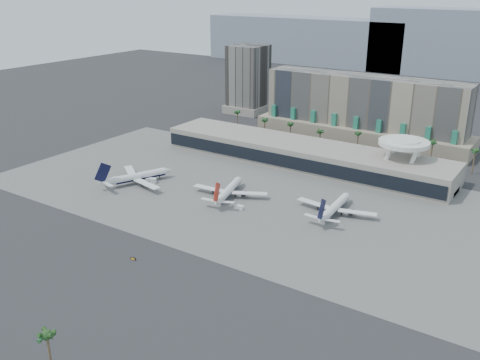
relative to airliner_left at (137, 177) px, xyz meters
The scene contains 14 objects.
ground 66.55m from the airliner_left, 31.26° to the right, with size 900.00×900.00×0.00m, color #232326.
apron_pad 60.50m from the airliner_left, 19.86° to the left, with size 260.00×130.00×0.06m, color #5B5B59.
hotel 155.62m from the airliner_left, 64.48° to the left, with size 140.00×30.00×42.00m.
office_tower 170.96m from the airliner_left, 103.00° to the left, with size 30.00×30.00×52.00m.
terminal 94.41m from the airliner_left, 52.99° to the left, with size 170.00×32.50×14.50m.
saucer_structure 139.15m from the airliner_left, 36.10° to the left, with size 26.00×26.00×21.89m.
palm_row 127.79m from the airliner_left, 60.00° to the left, with size 157.80×2.80×13.10m.
airliner_left is the anchor object (origin of this frame).
airliner_centre 51.31m from the airliner_left, 12.72° to the left, with size 36.93×38.30×13.52m.
airliner_right 103.56m from the airliner_left, 11.61° to the left, with size 37.86×39.05×13.47m.
service_vehicle_a 7.58m from the airliner_left, 39.12° to the left, with size 5.16×2.52×2.52m, color white.
service_vehicle_b 63.19m from the airliner_left, ahead, with size 3.45×1.97×1.78m, color silver.
taxiway_sign 82.00m from the airliner_left, 47.25° to the right, with size 2.29×0.67×1.03m.
near_palm_b 145.47m from the airliner_left, 54.84° to the right, with size 6.00×6.00×15.47m.
Camera 1 is at (130.99, -151.55, 99.35)m, focal length 40.00 mm.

